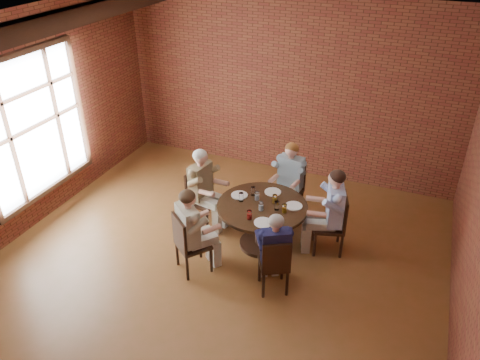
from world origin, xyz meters
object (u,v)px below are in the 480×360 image
at_px(chair_c, 200,196).
at_px(diner_e, 274,253).
at_px(chair_e, 275,264).
at_px(diner_c, 204,189).
at_px(diner_d, 192,231).
at_px(chair_b, 291,186).
at_px(diner_a, 330,212).
at_px(chair_a, 335,221).
at_px(diner_b, 289,181).
at_px(smartphone, 271,222).
at_px(dining_table, 262,217).
at_px(chair_d, 187,242).

height_order(chair_c, diner_e, diner_e).
distance_m(chair_e, diner_e, 0.16).
height_order(diner_c, diner_d, diner_c).
bearing_deg(chair_b, diner_a, -36.01).
height_order(chair_a, diner_a, diner_a).
bearing_deg(diner_b, smartphone, -77.11).
xyz_separation_m(chair_a, diner_c, (-2.14, -0.13, 0.16)).
bearing_deg(dining_table, smartphone, -54.65).
relative_size(diner_c, diner_d, 1.01).
bearing_deg(chair_d, chair_a, -106.02).
xyz_separation_m(chair_b, smartphone, (0.14, -1.45, 0.25)).
height_order(chair_b, diner_e, diner_e).
distance_m(diner_c, chair_d, 1.21).
height_order(chair_e, smartphone, chair_e).
height_order(dining_table, chair_e, chair_e).
relative_size(chair_b, diner_e, 0.75).
xyz_separation_m(diner_a, chair_d, (-1.74, -1.26, -0.18)).
xyz_separation_m(diner_a, smartphone, (-0.70, -0.67, 0.06)).
height_order(chair_c, diner_d, diner_d).
bearing_deg(chair_a, chair_c, -104.24).
height_order(chair_a, chair_c, chair_a).
bearing_deg(diner_c, chair_e, -114.39).
height_order(dining_table, diner_a, diner_a).
bearing_deg(diner_e, chair_c, -62.34).
height_order(diner_a, diner_c, diner_a).
bearing_deg(smartphone, chair_d, -170.73).
height_order(chair_a, diner_d, diner_d).
distance_m(chair_e, smartphone, 0.65).
bearing_deg(chair_b, smartphone, -77.87).
relative_size(chair_e, diner_e, 0.71).
bearing_deg(diner_d, dining_table, -90.00).
relative_size(chair_a, chair_d, 1.02).
height_order(chair_c, diner_c, diner_c).
bearing_deg(diner_c, smartphone, -102.67).
relative_size(chair_b, diner_b, 0.70).
xyz_separation_m(chair_e, diner_e, (-0.04, 0.06, 0.14)).
height_order(dining_table, diner_d, diner_d).
relative_size(chair_a, diner_e, 0.78).
xyz_separation_m(chair_b, diner_b, (-0.01, -0.09, 0.16)).
bearing_deg(chair_a, diner_c, -103.69).
bearing_deg(chair_e, diner_d, -30.43).
distance_m(diner_a, diner_b, 1.10).
bearing_deg(diner_b, diner_c, -139.82).
bearing_deg(diner_c, diner_a, -76.81).
bearing_deg(diner_e, diner_d, -27.40).
bearing_deg(diner_e, diner_b, -108.34).
bearing_deg(chair_e, chair_a, -143.22).
height_order(dining_table, chair_b, chair_b).
height_order(chair_c, chair_e, chair_c).
xyz_separation_m(chair_c, diner_e, (1.65, -1.06, 0.11)).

